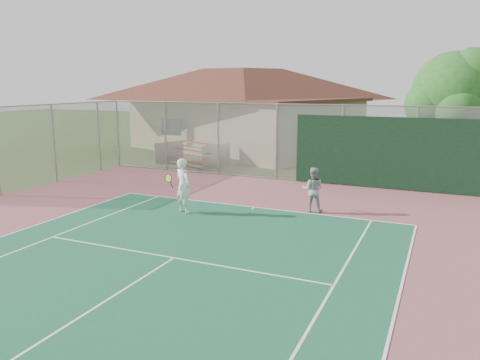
# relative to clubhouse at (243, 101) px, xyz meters

# --- Properties ---
(back_fence) EXTENTS (20.08, 0.11, 3.53)m
(back_fence) POSITION_rel_clubhouse_xyz_m (8.65, -8.84, -1.58)
(back_fence) COLOR gray
(back_fence) RESTS_ON ground
(side_fence_left) EXTENTS (0.08, 9.00, 3.50)m
(side_fence_left) POSITION_rel_clubhouse_xyz_m (-3.45, -13.32, -1.49)
(side_fence_left) COLOR gray
(side_fence_left) RESTS_ON ground
(clubhouse) EXTENTS (17.29, 14.36, 6.39)m
(clubhouse) POSITION_rel_clubhouse_xyz_m (0.00, 0.00, 0.00)
(clubhouse) COLOR tan
(clubhouse) RESTS_ON ground
(bleachers) EXTENTS (3.83, 2.99, 1.18)m
(bleachers) POSITION_rel_clubhouse_xyz_m (-0.15, -6.71, -2.62)
(bleachers) COLOR #993A23
(bleachers) RESTS_ON ground
(tree) EXTENTS (4.25, 4.03, 5.93)m
(tree) POSITION_rel_clubhouse_xyz_m (12.91, -5.95, 0.65)
(tree) COLOR #332212
(tree) RESTS_ON ground
(player_white_front) EXTENTS (0.96, 0.71, 1.89)m
(player_white_front) POSITION_rel_clubhouse_xyz_m (4.56, -15.57, -2.30)
(player_white_front) COLOR white
(player_white_front) RESTS_ON ground
(player_grey_back) EXTENTS (0.85, 0.71, 1.56)m
(player_grey_back) POSITION_rel_clubhouse_xyz_m (8.59, -13.64, -2.47)
(player_grey_back) COLOR #98999C
(player_grey_back) RESTS_ON ground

